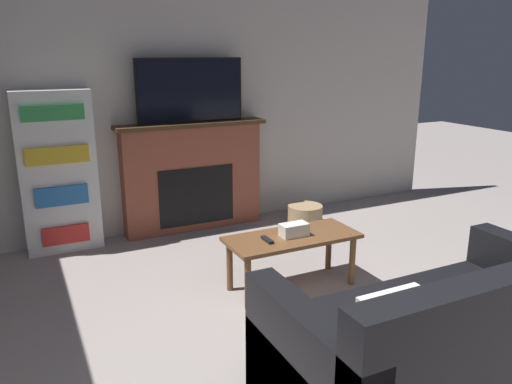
# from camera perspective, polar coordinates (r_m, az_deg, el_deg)

# --- Properties ---
(wall_back) EXTENTS (6.35, 0.06, 2.70)m
(wall_back) POSITION_cam_1_polar(r_m,az_deg,el_deg) (5.30, -7.92, 10.32)
(wall_back) COLOR beige
(wall_back) RESTS_ON ground_plane
(fireplace) EXTENTS (1.57, 0.28, 1.14)m
(fireplace) POSITION_cam_1_polar(r_m,az_deg,el_deg) (5.29, -7.23, 1.82)
(fireplace) COLOR brown
(fireplace) RESTS_ON ground_plane
(tv) EXTENTS (1.11, 0.03, 0.64)m
(tv) POSITION_cam_1_polar(r_m,az_deg,el_deg) (5.14, -7.50, 11.43)
(tv) COLOR black
(tv) RESTS_ON fireplace
(couch) EXTENTS (1.83, 0.99, 0.91)m
(couch) POSITION_cam_1_polar(r_m,az_deg,el_deg) (2.96, 20.55, -16.39)
(couch) COLOR black
(couch) RESTS_ON ground_plane
(coffee_table) EXTENTS (1.06, 0.46, 0.44)m
(coffee_table) POSITION_cam_1_polar(r_m,az_deg,el_deg) (3.97, 4.16, -5.85)
(coffee_table) COLOR brown
(coffee_table) RESTS_ON ground_plane
(tissue_box) EXTENTS (0.22, 0.12, 0.10)m
(tissue_box) POSITION_cam_1_polar(r_m,az_deg,el_deg) (3.93, 4.37, -4.32)
(tissue_box) COLOR white
(tissue_box) RESTS_ON coffee_table
(remote_control) EXTENTS (0.04, 0.15, 0.02)m
(remote_control) POSITION_cam_1_polar(r_m,az_deg,el_deg) (3.82, 1.30, -5.49)
(remote_control) COLOR black
(remote_control) RESTS_ON coffee_table
(bookshelf) EXTENTS (0.68, 0.29, 1.51)m
(bookshelf) POSITION_cam_1_polar(r_m,az_deg,el_deg) (4.98, -21.66, 2.08)
(bookshelf) COLOR white
(bookshelf) RESTS_ON ground_plane
(storage_basket) EXTENTS (0.38, 0.38, 0.21)m
(storage_basket) POSITION_cam_1_polar(r_m,az_deg,el_deg) (5.54, 5.63, -2.58)
(storage_basket) COLOR tan
(storage_basket) RESTS_ON ground_plane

